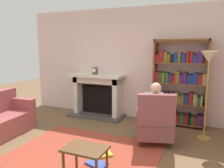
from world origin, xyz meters
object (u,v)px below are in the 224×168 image
Objects in this scene: side_table at (85,153)px; mantel_clock at (95,71)px; bookshelf at (180,84)px; armchair_reading at (155,122)px; seated_reader at (155,109)px; floor_lamp at (209,65)px; fireplace at (98,94)px.

mantel_clock is at bearing 114.69° from side_table.
bookshelf is 1.99× the size of armchair_reading.
mantel_clock is 0.15× the size of seated_reader.
side_table is at bearing -65.31° from mantel_clock.
side_table is at bearing -107.25° from bookshelf.
bookshelf reaches higher than floor_lamp.
seated_reader is 0.67× the size of floor_lamp.
seated_reader is (-0.04, 0.11, 0.20)m from armchair_reading.
mantel_clock is 2.05m from bookshelf.
armchair_reading is 0.23m from seated_reader.
side_table is (1.19, -2.59, -0.76)m from mantel_clock.
side_table is (-0.54, -1.63, -0.22)m from seated_reader.
seated_reader reaches higher than fireplace.
floor_lamp is at bearing -47.25° from bookshelf.
bookshelf is 2.90m from side_table.
side_table is at bearing 54.10° from seated_reader.
fireplace is 0.60m from mantel_clock.
mantel_clock is 2.95m from side_table.
floor_lamp is at bearing -10.30° from mantel_clock.
fireplace is at bearing 113.30° from side_table.
bookshelf is at bearing 3.80° from mantel_clock.
seated_reader is at bearing 71.81° from side_table.
seated_reader reaches higher than armchair_reading.
floor_lamp reaches higher than fireplace.
seated_reader is 1.73m from side_table.
mantel_clock is 0.18× the size of armchair_reading.
floor_lamp is at bearing -162.20° from armchair_reading.
armchair_reading is (1.76, -1.07, -0.74)m from mantel_clock.
bookshelf reaches higher than seated_reader.
seated_reader is at bearing -105.82° from bookshelf.
bookshelf is 1.69× the size of seated_reader.
fireplace reaches higher than armchair_reading.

